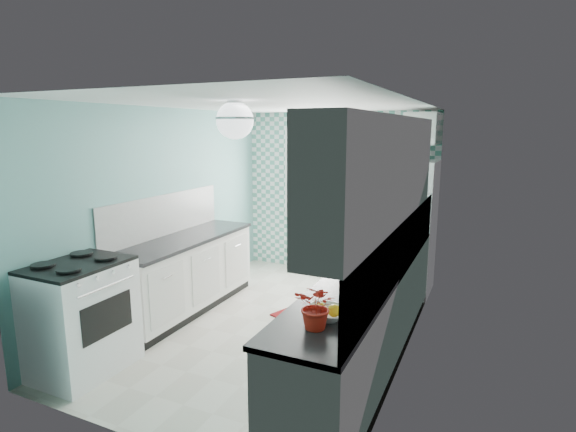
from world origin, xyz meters
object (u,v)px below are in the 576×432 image
at_px(ceiling_light, 235,120).
at_px(fruit_bowl, 327,313).
at_px(microwave, 408,149).
at_px(sink, 392,247).
at_px(stove, 81,316).
at_px(fridge, 404,227).
at_px(potted_plant, 317,306).

bearing_deg(ceiling_light, fruit_bowl, -33.76).
xyz_separation_m(ceiling_light, microwave, (1.11, 2.60, -0.35)).
height_order(fruit_bowl, microwave, microwave).
distance_m(sink, fruit_bowl, 2.16).
distance_m(ceiling_light, stove, 2.31).
xyz_separation_m(fridge, fruit_bowl, (0.09, -3.40, 0.06)).
height_order(stove, fruit_bowl, stove).
relative_size(fridge, fruit_bowl, 6.20).
xyz_separation_m(fridge, potted_plant, (0.09, -3.58, 0.18)).
xyz_separation_m(fruit_bowl, microwave, (-0.09, 3.40, 1.00)).
bearing_deg(ceiling_light, fridge, 66.85).
height_order(ceiling_light, fridge, ceiling_light).
bearing_deg(potted_plant, microwave, 91.44).
height_order(stove, potted_plant, potted_plant).
bearing_deg(potted_plant, ceiling_light, 140.55).
xyz_separation_m(ceiling_light, potted_plant, (1.20, -0.99, -1.22)).
relative_size(stove, sink, 1.95).
bearing_deg(ceiling_light, potted_plant, -39.45).
distance_m(ceiling_light, sink, 2.29).
height_order(fridge, sink, fridge).
xyz_separation_m(fridge, sink, (0.09, -1.24, 0.02)).
height_order(ceiling_light, stove, ceiling_light).
distance_m(ceiling_light, microwave, 2.84).
bearing_deg(microwave, ceiling_light, 65.58).
bearing_deg(microwave, potted_plant, 90.17).
xyz_separation_m(stove, potted_plant, (2.40, -0.14, 0.56)).
height_order(fridge, fruit_bowl, fridge).
distance_m(stove, sink, 3.28).
xyz_separation_m(ceiling_light, stove, (-1.20, -0.85, -1.78)).
bearing_deg(fruit_bowl, sink, 89.90).
distance_m(sink, potted_plant, 2.35).
height_order(stove, sink, sink).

